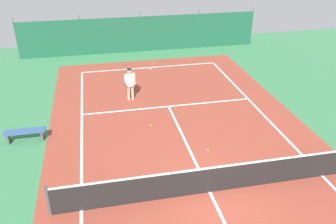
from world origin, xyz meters
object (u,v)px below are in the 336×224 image
courtside_bench (25,133)px  tennis_ball_near_player (154,63)px  tennis_player (130,82)px  tennis_ball_midcourt (151,125)px  tennis_net (210,180)px  tennis_ball_by_sideline (208,150)px

courtside_bench → tennis_ball_near_player: bearing=50.1°
tennis_player → tennis_ball_midcourt: bearing=102.4°
tennis_ball_near_player → courtside_bench: size_ratio=0.04×
tennis_player → tennis_ball_near_player: tennis_player is taller
tennis_net → tennis_ball_near_player: 12.61m
tennis_net → tennis_ball_midcourt: 4.89m
tennis_net → tennis_ball_near_player: bearing=88.2°
tennis_ball_near_player → tennis_ball_by_sideline: size_ratio=1.00×
tennis_ball_near_player → tennis_player: bearing=-112.5°
tennis_net → tennis_ball_near_player: tennis_net is taller
tennis_player → tennis_ball_by_sideline: tennis_player is taller
tennis_net → tennis_ball_by_sideline: tennis_net is taller
tennis_player → tennis_ball_by_sideline: 5.81m
courtside_bench → tennis_player: bearing=32.8°
tennis_ball_midcourt → tennis_net: bearing=-76.3°
tennis_player → tennis_ball_midcourt: 3.02m
tennis_ball_near_player → tennis_ball_midcourt: (-1.54, -7.87, 0.00)m
tennis_player → courtside_bench: tennis_player is taller
tennis_ball_near_player → courtside_bench: courtside_bench is taller
tennis_ball_midcourt → courtside_bench: 5.17m
tennis_player → courtside_bench: (-4.61, -2.98, -0.59)m
tennis_ball_near_player → tennis_ball_midcourt: same height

